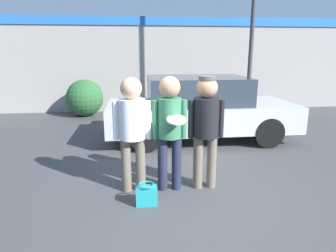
{
  "coord_description": "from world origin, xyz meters",
  "views": [
    {
      "loc": [
        -0.88,
        -4.19,
        2.13
      ],
      "look_at": [
        -0.36,
        0.36,
        0.98
      ],
      "focal_mm": 32.0,
      "sensor_mm": 36.0,
      "label": 1
    }
  ],
  "objects_px": {
    "person_left": "(132,124)",
    "shrub": "(85,98)",
    "person_right": "(206,121)",
    "handbag": "(147,195)",
    "person_middle_with_frisbee": "(170,123)",
    "parked_car_near": "(199,108)"
  },
  "relations": [
    {
      "from": "person_middle_with_frisbee",
      "to": "shrub",
      "type": "xyz_separation_m",
      "value": [
        -2.16,
        5.8,
        -0.46
      ]
    },
    {
      "from": "person_left",
      "to": "person_right",
      "type": "bearing_deg",
      "value": -0.79
    },
    {
      "from": "person_left",
      "to": "parked_car_near",
      "type": "distance_m",
      "value": 3.16
    },
    {
      "from": "parked_car_near",
      "to": "shrub",
      "type": "height_order",
      "value": "parked_car_near"
    },
    {
      "from": "person_middle_with_frisbee",
      "to": "shrub",
      "type": "height_order",
      "value": "person_middle_with_frisbee"
    },
    {
      "from": "person_middle_with_frisbee",
      "to": "handbag",
      "type": "bearing_deg",
      "value": -129.14
    },
    {
      "from": "person_right",
      "to": "handbag",
      "type": "relative_size",
      "value": 5.49
    },
    {
      "from": "parked_car_near",
      "to": "handbag",
      "type": "distance_m",
      "value": 3.56
    },
    {
      "from": "person_right",
      "to": "person_middle_with_frisbee",
      "type": "bearing_deg",
      "value": -179.16
    },
    {
      "from": "shrub",
      "to": "person_left",
      "type": "bearing_deg",
      "value": -74.55
    },
    {
      "from": "person_middle_with_frisbee",
      "to": "handbag",
      "type": "relative_size",
      "value": 5.5
    },
    {
      "from": "person_middle_with_frisbee",
      "to": "handbag",
      "type": "xyz_separation_m",
      "value": [
        -0.38,
        -0.47,
        -0.92
      ]
    },
    {
      "from": "person_middle_with_frisbee",
      "to": "handbag",
      "type": "distance_m",
      "value": 1.1
    },
    {
      "from": "person_middle_with_frisbee",
      "to": "person_left",
      "type": "bearing_deg",
      "value": 177.59
    },
    {
      "from": "person_left",
      "to": "shrub",
      "type": "distance_m",
      "value": 6.01
    },
    {
      "from": "person_middle_with_frisbee",
      "to": "person_right",
      "type": "relative_size",
      "value": 1.0
    },
    {
      "from": "person_left",
      "to": "person_middle_with_frisbee",
      "type": "xyz_separation_m",
      "value": [
        0.56,
        -0.02,
        -0.0
      ]
    },
    {
      "from": "shrub",
      "to": "handbag",
      "type": "relative_size",
      "value": 3.77
    },
    {
      "from": "person_middle_with_frisbee",
      "to": "parked_car_near",
      "type": "height_order",
      "value": "person_middle_with_frisbee"
    },
    {
      "from": "parked_car_near",
      "to": "shrub",
      "type": "bearing_deg",
      "value": 136.25
    },
    {
      "from": "person_right",
      "to": "handbag",
      "type": "xyz_separation_m",
      "value": [
        -0.95,
        -0.48,
        -0.93
      ]
    },
    {
      "from": "shrub",
      "to": "handbag",
      "type": "xyz_separation_m",
      "value": [
        1.77,
        -6.27,
        -0.45
      ]
    }
  ]
}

